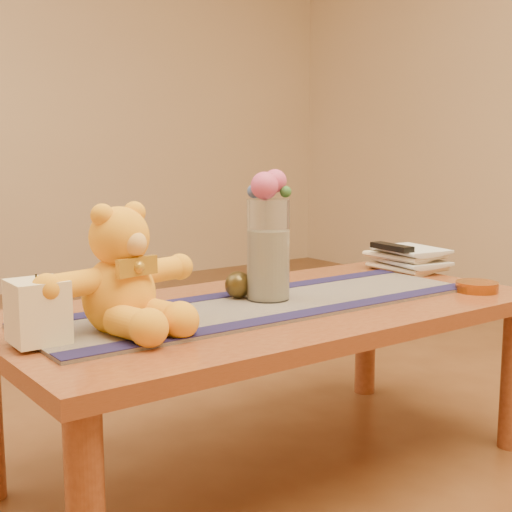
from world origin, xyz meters
TOP-DOWN VIEW (x-y plane):
  - floor at (0.00, 0.00)m, footprint 5.50×5.50m
  - coffee_table_top at (0.00, 0.00)m, footprint 1.40×0.70m
  - table_leg_br at (0.64, 0.29)m, footprint 0.07×0.07m
  - persian_runner at (-0.03, -0.01)m, footprint 1.20×0.36m
  - runner_border_near at (-0.03, -0.15)m, footprint 1.20×0.07m
  - runner_border_far at (-0.03, 0.14)m, footprint 1.20×0.07m
  - teddy_bear at (-0.43, -0.02)m, footprint 0.44×0.38m
  - pillar_candle at (-0.62, -0.02)m, footprint 0.11×0.11m
  - candle_wick at (-0.62, -0.02)m, footprint 0.00×0.00m
  - glass_vase at (0.01, 0.03)m, footprint 0.11×0.11m
  - potpourri_fill at (0.01, 0.03)m, footprint 0.09×0.09m
  - rose_left at (-0.01, 0.02)m, footprint 0.07×0.07m
  - rose_right at (0.03, 0.03)m, footprint 0.06×0.06m
  - blue_flower_back at (0.02, 0.06)m, footprint 0.04×0.04m
  - blue_flower_side at (-0.02, 0.05)m, footprint 0.04×0.04m
  - leaf_sprig at (0.05, 0.01)m, footprint 0.03×0.03m
  - bronze_ball at (-0.05, 0.08)m, footprint 0.08×0.08m
  - book_bottom at (0.59, 0.14)m, footprint 0.18×0.23m
  - book_lower at (0.59, 0.14)m, footprint 0.20×0.25m
  - book_upper at (0.58, 0.14)m, footprint 0.17×0.22m
  - book_top at (0.59, 0.14)m, footprint 0.20×0.25m
  - tv_remote at (0.58, 0.13)m, footprint 0.06×0.16m
  - amber_dish at (0.56, -0.21)m, footprint 0.12×0.12m

SIDE VIEW (x-z plane):
  - floor at x=0.00m, z-range 0.00..0.00m
  - table_leg_br at x=0.64m, z-range 0.00..0.41m
  - coffee_table_top at x=0.00m, z-range 0.41..0.45m
  - persian_runner at x=-0.03m, z-range 0.45..0.46m
  - runner_border_near at x=-0.03m, z-range 0.46..0.46m
  - runner_border_far at x=-0.03m, z-range 0.46..0.46m
  - book_bottom at x=0.59m, z-range 0.45..0.47m
  - amber_dish at x=0.56m, z-range 0.45..0.48m
  - book_lower at x=0.59m, z-range 0.47..0.49m
  - bronze_ball at x=-0.05m, z-range 0.46..0.53m
  - book_upper at x=0.58m, z-range 0.49..0.51m
  - book_top at x=0.59m, z-range 0.51..0.53m
  - pillar_candle at x=-0.62m, z-range 0.46..0.59m
  - tv_remote at x=0.58m, z-range 0.53..0.54m
  - potpourri_fill at x=0.01m, z-range 0.46..0.64m
  - teddy_bear at x=-0.43m, z-range 0.46..0.72m
  - glass_vase at x=0.01m, z-range 0.46..0.72m
  - candle_wick at x=-0.62m, z-range 0.59..0.60m
  - leaf_sprig at x=0.05m, z-range 0.72..0.75m
  - blue_flower_side at x=-0.02m, z-range 0.72..0.76m
  - blue_flower_back at x=0.02m, z-range 0.72..0.77m
  - rose_left at x=-0.01m, z-range 0.72..0.79m
  - rose_right at x=0.03m, z-range 0.73..0.79m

